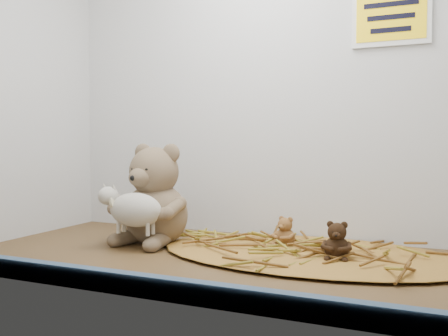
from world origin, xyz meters
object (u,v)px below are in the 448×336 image
at_px(main_teddy, 156,193).
at_px(toy_lamb, 136,210).
at_px(mini_teddy_brown, 337,239).
at_px(mini_teddy_tan, 285,230).

distance_m(main_teddy, toy_lamb, 0.09).
xyz_separation_m(main_teddy, toy_lamb, (-0.00, -0.09, -0.03)).
bearing_deg(mini_teddy_brown, toy_lamb, -179.64).
bearing_deg(toy_lamb, mini_teddy_tan, 23.26).
relative_size(main_teddy, mini_teddy_brown, 3.16).
distance_m(main_teddy, mini_teddy_brown, 0.46).
xyz_separation_m(mini_teddy_tan, mini_teddy_brown, (0.14, -0.08, 0.00)).
bearing_deg(main_teddy, mini_teddy_tan, 16.39).
bearing_deg(mini_teddy_tan, toy_lamb, -138.13).
bearing_deg(mini_teddy_tan, mini_teddy_brown, -12.61).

